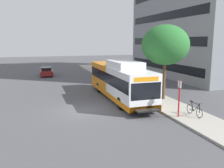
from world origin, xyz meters
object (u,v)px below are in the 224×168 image
at_px(transit_bus, 119,81).
at_px(parked_car_far_lane, 46,71).
at_px(street_tree_near_stop, 165,45).
at_px(bicycle_parked, 194,110).
at_px(bus_stop_sign_pole, 179,96).

relative_size(transit_bus, parked_car_far_lane, 2.72).
bearing_deg(street_tree_near_stop, transit_bus, 152.02).
distance_m(transit_bus, bicycle_parked, 7.76).
relative_size(street_tree_near_stop, parked_car_far_lane, 1.48).
distance_m(bus_stop_sign_pole, bicycle_parked, 1.65).
bearing_deg(parked_car_far_lane, transit_bus, -71.32).
bearing_deg(bicycle_parked, bus_stop_sign_pole, 173.68).
distance_m(bicycle_parked, street_tree_near_stop, 6.74).
bearing_deg(street_tree_near_stop, bicycle_parked, -94.50).
xyz_separation_m(bus_stop_sign_pole, parked_car_far_lane, (-7.88, 24.26, -0.99)).
height_order(transit_bus, parked_car_far_lane, transit_bus).
xyz_separation_m(transit_bus, bicycle_parked, (3.21, -6.97, -1.14)).
height_order(transit_bus, street_tree_near_stop, street_tree_near_stop).
relative_size(bus_stop_sign_pole, street_tree_near_stop, 0.39).
bearing_deg(parked_car_far_lane, bus_stop_sign_pole, -72.02).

